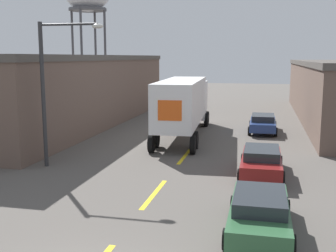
{
  "coord_description": "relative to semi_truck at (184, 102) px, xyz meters",
  "views": [
    {
      "loc": [
        4.12,
        -8.09,
        5.4
      ],
      "look_at": [
        -0.58,
        12.49,
        1.93
      ],
      "focal_mm": 45.0,
      "sensor_mm": 36.0,
      "label": 1
    }
  ],
  "objects": [
    {
      "name": "street_lamp",
      "position": [
        -4.75,
        -9.51,
        1.85
      ],
      "size": [
        3.3,
        0.32,
        7.05
      ],
      "color": "#2D2D30",
      "rests_on": "ground_plane"
    },
    {
      "name": "parked_car_right_mid",
      "position": [
        5.28,
        -8.81,
        -1.67
      ],
      "size": [
        1.98,
        4.68,
        1.3
      ],
      "color": "maroon",
      "rests_on": "ground_plane"
    },
    {
      "name": "semi_truck",
      "position": [
        0.0,
        0.0,
        0.0
      ],
      "size": [
        3.34,
        12.6,
        3.93
      ],
      "rotation": [
        0.0,
        0.0,
        0.06
      ],
      "color": "silver",
      "rests_on": "ground_plane"
    },
    {
      "name": "warehouse_left",
      "position": [
        -10.73,
        3.37,
        0.41
      ],
      "size": [
        9.56,
        27.84,
        5.54
      ],
      "color": "brown",
      "rests_on": "ground_plane"
    },
    {
      "name": "parked_car_right_near",
      "position": [
        5.28,
        -15.4,
        -1.67
      ],
      "size": [
        1.98,
        4.68,
        1.3
      ],
      "color": "#2D5B38",
      "rests_on": "ground_plane"
    },
    {
      "name": "parked_car_right_far",
      "position": [
        5.28,
        2.68,
        -1.67
      ],
      "size": [
        1.98,
        4.68,
        1.3
      ],
      "color": "navy",
      "rests_on": "ground_plane"
    },
    {
      "name": "road_centerline",
      "position": [
        1.15,
        -12.52,
        -2.37
      ],
      "size": [
        0.2,
        16.93,
        0.01
      ],
      "color": "yellow",
      "rests_on": "ground_plane"
    }
  ]
}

